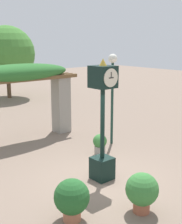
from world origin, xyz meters
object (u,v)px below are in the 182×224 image
at_px(pedestal_clock, 103,120).
at_px(potted_plant_far_left, 142,191).
at_px(potted_plant_near_right, 100,144).
at_px(lamp_post, 112,80).
at_px(potted_plant_near_left, 72,198).

xyz_separation_m(pedestal_clock, potted_plant_far_left, (-0.52, -1.95, -1.23)).
bearing_deg(potted_plant_near_right, potted_plant_far_left, -117.52).
relative_size(pedestal_clock, potted_plant_far_left, 3.58).
xyz_separation_m(potted_plant_near_right, potted_plant_far_left, (-1.80, -3.46, 0.15)).
distance_m(pedestal_clock, potted_plant_far_left, 2.36).
relative_size(potted_plant_far_left, lamp_post, 0.28).
height_order(potted_plant_near_right, lamp_post, lamp_post).
bearing_deg(potted_plant_near_left, potted_plant_far_left, -28.46).
distance_m(pedestal_clock, potted_plant_near_left, 2.60).
relative_size(pedestal_clock, potted_plant_near_right, 4.71).
bearing_deg(pedestal_clock, lamp_post, 40.89).
height_order(potted_plant_far_left, lamp_post, lamp_post).
height_order(pedestal_clock, potted_plant_far_left, pedestal_clock).
bearing_deg(potted_plant_near_left, lamp_post, 36.50).
distance_m(potted_plant_near_right, potted_plant_far_left, 3.91).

